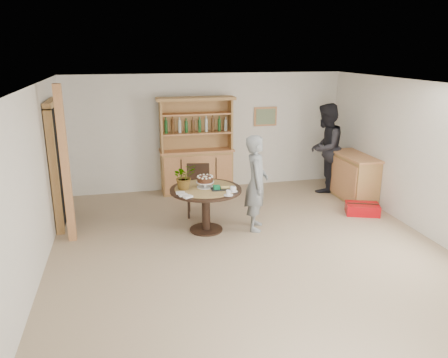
% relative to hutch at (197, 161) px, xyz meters
% --- Properties ---
extents(ground, '(7.00, 7.00, 0.00)m').
position_rel_hutch_xyz_m(ground, '(0.30, -3.24, -0.69)').
color(ground, tan).
rests_on(ground, ground).
extents(room_shell, '(6.04, 7.04, 2.52)m').
position_rel_hutch_xyz_m(room_shell, '(0.30, -3.23, 1.05)').
color(room_shell, white).
rests_on(room_shell, ground).
extents(doorway, '(0.13, 1.10, 2.18)m').
position_rel_hutch_xyz_m(doorway, '(-2.63, -1.24, 0.42)').
color(doorway, black).
rests_on(doorway, ground).
extents(pine_post, '(0.12, 0.12, 2.50)m').
position_rel_hutch_xyz_m(pine_post, '(-2.40, -2.04, 0.56)').
color(pine_post, tan).
rests_on(pine_post, ground).
extents(hutch, '(1.62, 0.54, 2.04)m').
position_rel_hutch_xyz_m(hutch, '(0.00, 0.00, 0.00)').
color(hutch, '#B97D4E').
rests_on(hutch, ground).
extents(sideboard, '(0.54, 1.26, 0.94)m').
position_rel_hutch_xyz_m(sideboard, '(3.04, -1.24, -0.22)').
color(sideboard, '#B97D4E').
rests_on(sideboard, ground).
extents(dining_table, '(1.20, 1.20, 0.76)m').
position_rel_hutch_xyz_m(dining_table, '(-0.21, -2.15, -0.08)').
color(dining_table, black).
rests_on(dining_table, ground).
extents(dining_chair, '(0.49, 0.49, 0.95)m').
position_rel_hutch_xyz_m(dining_chair, '(-0.19, -1.32, -0.15)').
color(dining_chair, black).
rests_on(dining_chair, ground).
extents(birthday_cake, '(0.30, 0.30, 0.20)m').
position_rel_hutch_xyz_m(birthday_cake, '(-0.21, -2.10, 0.19)').
color(birthday_cake, white).
rests_on(birthday_cake, dining_table).
extents(flower_vase, '(0.47, 0.44, 0.42)m').
position_rel_hutch_xyz_m(flower_vase, '(-0.56, -2.10, 0.28)').
color(flower_vase, '#3F7233').
rests_on(flower_vase, dining_table).
extents(gift_tray, '(0.30, 0.20, 0.08)m').
position_rel_hutch_xyz_m(gift_tray, '(0.01, -2.28, 0.10)').
color(gift_tray, black).
rests_on(gift_tray, dining_table).
extents(coffee_cup_a, '(0.15, 0.15, 0.09)m').
position_rel_hutch_xyz_m(coffee_cup_a, '(0.19, -2.43, 0.11)').
color(coffee_cup_a, white).
rests_on(coffee_cup_a, dining_table).
extents(coffee_cup_b, '(0.15, 0.15, 0.08)m').
position_rel_hutch_xyz_m(coffee_cup_b, '(0.07, -2.60, 0.11)').
color(coffee_cup_b, white).
rests_on(coffee_cup_b, dining_table).
extents(napkins, '(0.24, 0.33, 0.03)m').
position_rel_hutch_xyz_m(napkins, '(-0.62, -2.47, 0.09)').
color(napkins, white).
rests_on(napkins, dining_table).
extents(teen_boy, '(0.55, 0.69, 1.64)m').
position_rel_hutch_xyz_m(teen_boy, '(0.64, -2.25, 0.13)').
color(teen_boy, gray).
rests_on(teen_boy, ground).
extents(adult_person, '(1.17, 1.16, 1.90)m').
position_rel_hutch_xyz_m(adult_person, '(2.70, -0.56, 0.26)').
color(adult_person, black).
rests_on(adult_person, ground).
extents(red_suitcase, '(0.70, 0.59, 0.21)m').
position_rel_hutch_xyz_m(red_suitcase, '(2.80, -2.06, -0.59)').
color(red_suitcase, red).
rests_on(red_suitcase, ground).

